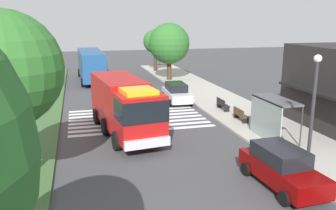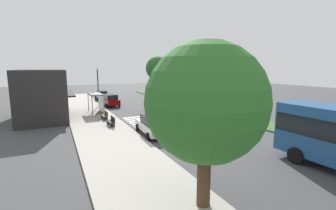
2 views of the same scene
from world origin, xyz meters
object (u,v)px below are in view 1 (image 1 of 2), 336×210
object	(u,v)px
bus_stop_shelter	(271,111)
bench_near_shelter	(240,115)
transit_bus	(91,63)
parked_car_west	(176,92)
parked_car_mid	(281,167)
sidewalk_tree_far_west	(155,42)
median_tree_far_west	(3,70)
bench_west_of_shelter	(222,104)
sidewalk_tree_west	(169,44)
fire_truck	(125,104)
street_lamp	(313,104)

from	to	relation	value
bus_stop_shelter	bench_near_shelter	xyz separation A→B (m)	(-4.00, 0.00, -1.30)
transit_bus	parked_car_west	bearing A→B (deg)	-154.63
parked_car_mid	sidewalk_tree_far_west	distance (m)	35.87
parked_car_west	parked_car_mid	bearing A→B (deg)	2.88
bench_near_shelter	median_tree_far_west	xyz separation A→B (m)	(7.07, -14.02, 4.68)
bus_stop_shelter	bench_west_of_shelter	world-z (taller)	bus_stop_shelter
transit_bus	sidewalk_tree_west	xyz separation A→B (m)	(2.35, 9.02, 2.30)
parked_car_west	sidewalk_tree_west	world-z (taller)	sidewalk_tree_west
parked_car_west	transit_bus	size ratio (longest dim) A/B	0.45
sidewalk_tree_far_west	sidewalk_tree_west	world-z (taller)	sidewalk_tree_west
parked_car_west	parked_car_mid	world-z (taller)	parked_car_mid
fire_truck	median_tree_far_west	distance (m)	9.24
parked_car_west	sidewalk_tree_far_west	xyz separation A→B (m)	(-18.67, 2.20, 3.32)
bench_near_shelter	sidewalk_tree_far_west	xyz separation A→B (m)	(-26.06, -0.46, 3.59)
transit_bus	median_tree_far_west	bearing A→B (deg)	168.98
parked_car_west	street_lamp	bearing A→B (deg)	9.18
sidewalk_tree_far_west	bench_west_of_shelter	bearing A→B (deg)	1.16
bench_near_shelter	transit_bus	bearing A→B (deg)	-155.41
transit_bus	median_tree_far_west	distance (m)	28.33
bus_stop_shelter	median_tree_far_west	bearing A→B (deg)	-77.65
parked_car_mid	median_tree_far_west	world-z (taller)	median_tree_far_west
transit_bus	sidewalk_tree_far_west	bearing A→B (deg)	-61.06
parked_car_west	median_tree_far_west	xyz separation A→B (m)	(14.46, -11.36, 4.41)
bus_stop_shelter	bench_west_of_shelter	distance (m)	7.38
street_lamp	sidewalk_tree_west	world-z (taller)	sidewalk_tree_west
street_lamp	parked_car_mid	bearing A→B (deg)	-70.41
sidewalk_tree_far_west	median_tree_far_west	size ratio (longest dim) A/B	0.76
parked_car_west	transit_bus	distance (m)	15.02
transit_bus	bench_near_shelter	xyz separation A→B (m)	(20.72, 9.48, -1.52)
median_tree_far_west	sidewalk_tree_far_west	bearing A→B (deg)	157.75
fire_truck	median_tree_far_west	xyz separation A→B (m)	(6.48, -5.71, 3.29)
fire_truck	street_lamp	distance (m)	11.30
bench_near_shelter	sidewalk_tree_far_west	distance (m)	26.31
transit_bus	street_lamp	world-z (taller)	street_lamp
bench_west_of_shelter	street_lamp	world-z (taller)	street_lamp
sidewalk_tree_west	bench_near_shelter	bearing A→B (deg)	1.44
sidewalk_tree_far_west	median_tree_far_west	bearing A→B (deg)	-22.25
bench_near_shelter	sidewalk_tree_west	bearing A→B (deg)	-178.56
fire_truck	bench_near_shelter	size ratio (longest dim) A/B	5.86
bench_near_shelter	street_lamp	distance (m)	9.44
parked_car_mid	street_lamp	xyz separation A→B (m)	(-0.64, 1.80, 2.57)
parked_car_mid	median_tree_far_west	xyz separation A→B (m)	(-2.52, -11.35, 4.37)
fire_truck	sidewalk_tree_west	distance (m)	20.66
parked_car_mid	sidewalk_tree_far_west	xyz separation A→B (m)	(-35.65, 2.20, 3.28)
bus_stop_shelter	street_lamp	bearing A→B (deg)	-9.87
parked_car_mid	street_lamp	distance (m)	3.21
parked_car_mid	bus_stop_shelter	xyz separation A→B (m)	(-5.59, 2.66, 0.98)
sidewalk_tree_west	median_tree_far_west	size ratio (longest dim) A/B	0.89
parked_car_west	sidewalk_tree_far_west	bearing A→B (deg)	176.20
parked_car_west	bus_stop_shelter	size ratio (longest dim) A/B	1.38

